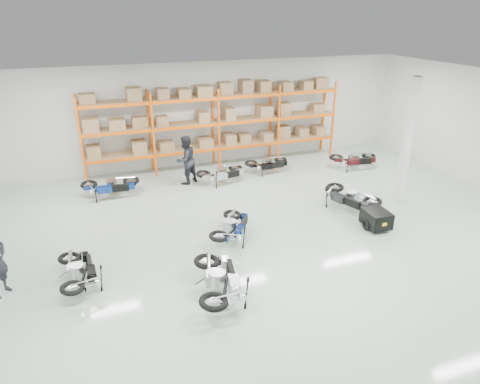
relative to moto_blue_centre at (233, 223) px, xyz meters
name	(u,v)px	position (x,y,z in m)	size (l,w,h in m)	color
room	(277,163)	(1.49, 0.13, 1.72)	(18.00, 18.00, 18.00)	#ACBFAF
pallet_rack	(216,116)	(1.49, 6.58, 1.72)	(11.28, 0.98, 3.62)	#FE610D
structural_column	(407,142)	(6.69, 0.63, 1.72)	(0.25, 0.25, 4.50)	white
moto_blue_centre	(233,223)	(0.00, 0.00, 0.00)	(0.78, 1.74, 1.07)	#071749
moto_silver_left	(220,275)	(-1.22, -2.63, 0.08)	(0.89, 2.01, 1.23)	silver
moto_black_far_left	(79,267)	(-4.44, -0.95, -0.01)	(0.76, 1.72, 1.05)	black
moto_touring_right	(349,193)	(4.54, 0.65, 0.06)	(0.86, 1.94, 1.18)	black
trailer	(376,219)	(4.54, -0.95, -0.17)	(0.79, 1.49, 0.62)	black
moto_back_a	(110,182)	(-3.27, 4.61, 0.03)	(0.83, 1.86, 1.13)	navy
moto_back_b	(222,170)	(1.09, 4.50, 0.00)	(0.78, 1.76, 1.07)	#A8ACB2
moto_back_c	(268,161)	(3.33, 5.00, -0.02)	(0.75, 1.68, 1.03)	black
moto_back_d	(355,156)	(7.11, 4.15, 0.03)	(0.81, 1.83, 1.12)	#3D0C11
person_back	(186,160)	(-0.28, 4.97, 0.46)	(0.96, 0.75, 1.98)	black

